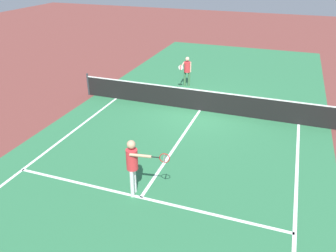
# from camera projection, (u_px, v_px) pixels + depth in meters

# --- Properties ---
(ground_plane) EXTENTS (60.00, 60.00, 0.00)m
(ground_plane) POSITION_uv_depth(u_px,v_px,m) (200.00, 110.00, 14.96)
(ground_plane) COLOR brown
(court_surface_inbounds) EXTENTS (10.62, 24.40, 0.00)m
(court_surface_inbounds) POSITION_uv_depth(u_px,v_px,m) (200.00, 110.00, 14.96)
(court_surface_inbounds) COLOR #2D7247
(court_surface_inbounds) RESTS_ON ground_plane
(line_sideline_left) EXTENTS (0.10, 11.89, 0.01)m
(line_sideline_left) POSITION_uv_depth(u_px,v_px,m) (32.00, 162.00, 11.20)
(line_sideline_left) COLOR white
(line_sideline_left) RESTS_ON ground_plane
(line_sideline_right) EXTENTS (0.10, 11.89, 0.01)m
(line_sideline_right) POSITION_uv_depth(u_px,v_px,m) (295.00, 221.00, 8.71)
(line_sideline_right) COLOR white
(line_sideline_right) RESTS_ON ground_plane
(line_service_near) EXTENTS (8.22, 0.10, 0.01)m
(line_service_near) POSITION_uv_depth(u_px,v_px,m) (141.00, 197.00, 9.58)
(line_service_near) COLOR white
(line_service_near) RESTS_ON ground_plane
(line_center_service) EXTENTS (0.10, 6.40, 0.01)m
(line_center_service) POSITION_uv_depth(u_px,v_px,m) (177.00, 144.00, 12.27)
(line_center_service) COLOR white
(line_center_service) RESTS_ON ground_plane
(net) EXTENTS (11.27, 0.09, 1.07)m
(net) POSITION_uv_depth(u_px,v_px,m) (200.00, 100.00, 14.74)
(net) COLOR #33383D
(net) RESTS_ON ground_plane
(player_near) EXTENTS (1.25, 0.42, 1.74)m
(player_near) POSITION_uv_depth(u_px,v_px,m) (133.00, 162.00, 9.23)
(player_near) COLOR white
(player_near) RESTS_ON ground_plane
(player_far) EXTENTS (0.42, 1.18, 1.54)m
(player_far) POSITION_uv_depth(u_px,v_px,m) (187.00, 69.00, 17.31)
(player_far) COLOR #3F7247
(player_far) RESTS_ON ground_plane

